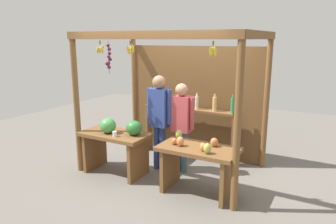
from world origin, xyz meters
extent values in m
plane|color=slate|center=(0.00, 0.00, 0.00)|extent=(12.00, 12.00, 0.00)
cylinder|color=brown|center=(-1.42, -0.87, 1.21)|extent=(0.10, 0.10, 2.43)
cylinder|color=brown|center=(1.42, -0.87, 1.21)|extent=(0.10, 0.10, 2.43)
cylinder|color=brown|center=(-1.42, 0.87, 1.21)|extent=(0.10, 0.10, 2.43)
cylinder|color=brown|center=(1.42, 0.87, 1.21)|extent=(0.10, 0.10, 2.43)
cube|color=brown|center=(0.00, -0.87, 2.37)|extent=(2.94, 0.12, 0.12)
cube|color=brown|center=(-1.42, 0.00, 2.37)|extent=(0.12, 1.84, 0.12)
cube|color=brown|center=(1.42, 0.00, 2.37)|extent=(0.12, 1.84, 0.12)
cube|color=brown|center=(0.00, 0.89, 1.09)|extent=(2.84, 0.04, 2.18)
cylinder|color=brown|center=(-0.99, -0.69, 2.26)|extent=(0.02, 0.02, 0.06)
ellipsoid|color=gold|center=(-0.95, -0.69, 2.13)|extent=(0.04, 0.06, 0.12)
ellipsoid|color=gold|center=(-0.98, -0.64, 2.17)|extent=(0.08, 0.05, 0.12)
ellipsoid|color=gold|center=(-1.02, -0.66, 2.13)|extent=(0.07, 0.07, 0.12)
ellipsoid|color=gold|center=(-1.03, -0.70, 2.14)|extent=(0.05, 0.05, 0.12)
ellipsoid|color=gold|center=(-0.98, -0.73, 2.14)|extent=(0.07, 0.05, 0.12)
cylinder|color=brown|center=(-0.35, -0.73, 2.26)|extent=(0.02, 0.02, 0.06)
ellipsoid|color=gold|center=(-0.31, -0.73, 2.16)|extent=(0.04, 0.08, 0.12)
ellipsoid|color=gold|center=(-0.34, -0.70, 2.16)|extent=(0.06, 0.05, 0.12)
ellipsoid|color=gold|center=(-0.38, -0.70, 2.13)|extent=(0.06, 0.05, 0.13)
ellipsoid|color=gold|center=(-0.38, -0.73, 2.15)|extent=(0.04, 0.06, 0.12)
ellipsoid|color=gold|center=(-0.37, -0.77, 2.16)|extent=(0.07, 0.05, 0.13)
ellipsoid|color=gold|center=(-0.34, -0.77, 2.14)|extent=(0.06, 0.05, 0.12)
cylinder|color=brown|center=(0.99, -0.73, 2.26)|extent=(0.02, 0.02, 0.06)
ellipsoid|color=yellow|center=(1.02, -0.73, 2.13)|extent=(0.04, 0.07, 0.12)
ellipsoid|color=yellow|center=(1.02, -0.70, 2.14)|extent=(0.07, 0.06, 0.13)
ellipsoid|color=yellow|center=(0.99, -0.70, 2.16)|extent=(0.07, 0.04, 0.12)
ellipsoid|color=yellow|center=(0.97, -0.71, 2.15)|extent=(0.05, 0.05, 0.12)
ellipsoid|color=yellow|center=(0.96, -0.73, 2.14)|extent=(0.04, 0.05, 0.12)
ellipsoid|color=yellow|center=(0.97, -0.76, 2.15)|extent=(0.06, 0.06, 0.13)
ellipsoid|color=yellow|center=(0.99, -0.78, 2.16)|extent=(0.06, 0.04, 0.12)
ellipsoid|color=yellow|center=(1.02, -0.76, 2.15)|extent=(0.07, 0.07, 0.13)
cylinder|color=#4C422D|center=(-0.93, -0.55, 2.01)|extent=(0.01, 0.01, 0.55)
sphere|color=#47142D|center=(-0.94, -0.55, 2.21)|extent=(0.06, 0.06, 0.06)
sphere|color=#511938|center=(-0.93, -0.54, 2.15)|extent=(0.06, 0.06, 0.06)
sphere|color=#511938|center=(-0.94, -0.52, 2.07)|extent=(0.06, 0.06, 0.06)
sphere|color=#601E42|center=(-0.94, -0.55, 2.03)|extent=(0.06, 0.06, 0.06)
sphere|color=#47142D|center=(-0.93, -0.52, 1.98)|extent=(0.07, 0.07, 0.07)
sphere|color=#47142D|center=(-0.95, -0.55, 1.91)|extent=(0.07, 0.07, 0.07)
sphere|color=#47142D|center=(-0.95, -0.58, 1.91)|extent=(0.07, 0.07, 0.07)
sphere|color=#511938|center=(-0.92, -0.57, 1.85)|extent=(0.06, 0.06, 0.06)
cube|color=brown|center=(-0.78, -0.65, 0.71)|extent=(1.19, 0.64, 0.06)
cube|color=brown|center=(-1.26, -0.65, 0.34)|extent=(0.06, 0.58, 0.68)
cube|color=brown|center=(-0.30, -0.65, 0.34)|extent=(0.06, 0.58, 0.68)
ellipsoid|color=#429347|center=(-0.87, -0.72, 0.87)|extent=(0.38, 0.38, 0.26)
ellipsoid|color=#2D7533|center=(-0.41, -0.60, 0.86)|extent=(0.37, 0.37, 0.25)
cylinder|color=white|center=(-0.64, -0.83, 0.78)|extent=(0.07, 0.07, 0.09)
cube|color=brown|center=(0.78, -0.65, 0.71)|extent=(1.19, 0.64, 0.06)
cube|color=brown|center=(0.30, -0.65, 0.34)|extent=(0.06, 0.58, 0.68)
cube|color=brown|center=(1.26, -0.65, 0.34)|extent=(0.06, 0.58, 0.68)
ellipsoid|color=#CC7038|center=(0.97, -0.51, 0.80)|extent=(0.16, 0.16, 0.13)
ellipsoid|color=#E07F47|center=(0.52, -0.73, 0.81)|extent=(0.16, 0.16, 0.15)
ellipsoid|color=#CC7038|center=(0.41, -0.71, 0.79)|extent=(0.12, 0.12, 0.10)
ellipsoid|color=#A8B24C|center=(1.00, -0.84, 0.81)|extent=(0.14, 0.14, 0.15)
ellipsoid|color=#E07F47|center=(0.91, -0.77, 0.80)|extent=(0.13, 0.13, 0.12)
ellipsoid|color=#A8B24C|center=(0.33, -0.41, 0.81)|extent=(0.13, 0.13, 0.14)
cube|color=brown|center=(-0.91, 0.65, 0.50)|extent=(0.05, 0.20, 1.00)
cube|color=brown|center=(0.93, 0.65, 0.50)|extent=(0.05, 0.20, 1.00)
cube|color=brown|center=(0.01, 0.65, 0.98)|extent=(1.84, 0.22, 0.04)
cylinder|color=silver|center=(-0.85, 0.65, 1.14)|extent=(0.08, 0.08, 0.29)
cylinder|color=silver|center=(-0.85, 0.65, 1.32)|extent=(0.03, 0.03, 0.06)
cylinder|color=#994C1E|center=(-0.52, 0.65, 1.13)|extent=(0.08, 0.08, 0.26)
cylinder|color=#994C1E|center=(-0.52, 0.65, 1.29)|extent=(0.04, 0.04, 0.06)
cylinder|color=silver|center=(-0.16, 0.65, 1.14)|extent=(0.07, 0.07, 0.27)
cylinder|color=silver|center=(-0.16, 0.65, 1.30)|extent=(0.03, 0.03, 0.06)
cylinder|color=silver|center=(0.17, 0.65, 1.13)|extent=(0.06, 0.06, 0.25)
cylinder|color=silver|center=(0.17, 0.65, 1.28)|extent=(0.03, 0.03, 0.06)
cylinder|color=#D8B266|center=(0.53, 0.65, 1.13)|extent=(0.08, 0.08, 0.27)
cylinder|color=#D8B266|center=(0.53, 0.65, 1.30)|extent=(0.03, 0.03, 0.06)
cylinder|color=#338C4C|center=(0.87, 0.65, 1.14)|extent=(0.07, 0.07, 0.28)
cylinder|color=#338C4C|center=(0.87, 0.65, 1.31)|extent=(0.03, 0.03, 0.06)
cylinder|color=navy|center=(-0.25, -0.15, 0.40)|extent=(0.11, 0.11, 0.80)
cylinder|color=navy|center=(-0.13, -0.15, 0.40)|extent=(0.11, 0.11, 0.80)
cube|color=#2D428C|center=(-0.19, -0.15, 1.14)|extent=(0.32, 0.19, 0.68)
cylinder|color=#2D428C|center=(-0.39, -0.15, 1.17)|extent=(0.08, 0.08, 0.61)
cylinder|color=#2D428C|center=(0.01, -0.15, 1.17)|extent=(0.08, 0.08, 0.61)
sphere|color=#997051|center=(-0.19, -0.15, 1.59)|extent=(0.23, 0.23, 0.23)
cylinder|color=#3C5A6D|center=(0.14, -0.06, 0.37)|extent=(0.11, 0.11, 0.74)
cylinder|color=#3C5A6D|center=(0.26, -0.06, 0.37)|extent=(0.11, 0.11, 0.74)
cube|color=#BF474C|center=(0.20, -0.06, 1.06)|extent=(0.32, 0.19, 0.63)
cylinder|color=#BF474C|center=(0.00, -0.06, 1.09)|extent=(0.08, 0.08, 0.56)
cylinder|color=#BF474C|center=(0.40, -0.06, 1.09)|extent=(0.08, 0.08, 0.56)
sphere|color=tan|center=(0.20, -0.06, 1.48)|extent=(0.21, 0.21, 0.21)
camera|label=1|loc=(2.54, -4.80, 2.31)|focal=33.83mm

